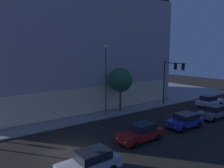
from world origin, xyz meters
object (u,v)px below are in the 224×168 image
sidewalk_tree (120,80)px  car_red (141,132)px  car_silver (90,163)px  car_blue (185,120)px  street_lamp_sidewalk (106,73)px  car_grey (213,112)px  traffic_light_far_corner (171,74)px  modern_building (64,47)px  car_white (209,101)px

sidewalk_tree → car_red: bearing=-116.1°
car_silver → car_blue: size_ratio=1.00×
street_lamp_sidewalk → car_silver: size_ratio=2.09×
car_silver → car_grey: bearing=6.7°
street_lamp_sidewalk → car_silver: street_lamp_sidewalk is taller
traffic_light_far_corner → car_red: bearing=-150.7°
traffic_light_far_corner → car_grey: size_ratio=1.55×
modern_building → car_silver: modern_building is taller
street_lamp_sidewalk → car_red: (-1.56, -8.30, -4.93)m
modern_building → street_lamp_sidewalk: (-0.33, -13.84, -3.54)m
traffic_light_far_corner → car_white: (5.20, -3.36, -4.21)m
car_red → car_blue: 6.49m
street_lamp_sidewalk → car_grey: street_lamp_sidewalk is taller
car_silver → car_blue: 13.41m
street_lamp_sidewalk → car_white: street_lamp_sidewalk is taller
traffic_light_far_corner → car_blue: 10.43m
street_lamp_sidewalk → car_blue: size_ratio=2.08×
modern_building → car_red: (-1.89, -22.13, -8.47)m
street_lamp_sidewalk → traffic_light_far_corner: bearing=-6.1°
car_red → car_silver: bearing=-161.2°
sidewalk_tree → traffic_light_far_corner: bearing=-12.3°
car_silver → car_blue: car_silver is taller
traffic_light_far_corner → sidewalk_tree: 8.52m
modern_building → sidewalk_tree: size_ratio=4.77×
modern_building → car_white: (16.00, -18.38, -8.44)m
modern_building → traffic_light_far_corner: bearing=-54.3°
car_red → car_blue: car_red is taller
car_silver → car_red: car_silver is taller
street_lamp_sidewalk → car_red: street_lamp_sidewalk is taller
street_lamp_sidewalk → car_red: bearing=-100.6°
car_red → car_white: size_ratio=0.97×
car_white → modern_building: bearing=131.0°
traffic_light_far_corner → car_silver: 21.99m
traffic_light_far_corner → street_lamp_sidewalk: bearing=173.9°
car_red → sidewalk_tree: bearing=63.9°
car_grey → car_blue: bearing=-179.4°
traffic_light_far_corner → car_silver: traffic_light_far_corner is taller
street_lamp_sidewalk → sidewalk_tree: bearing=12.7°
car_red → car_white: 18.28m
street_lamp_sidewalk → car_white: (16.33, -4.55, -4.90)m
traffic_light_far_corner → car_blue: bearing=-130.6°
car_blue → car_grey: bearing=0.6°
modern_building → sidewalk_tree: (2.49, -13.20, -4.74)m
modern_building → car_white: modern_building is taller
modern_building → street_lamp_sidewalk: modern_building is taller
traffic_light_far_corner → car_white: bearing=-32.9°
car_red → car_grey: 12.33m
sidewalk_tree → car_red: 10.62m
car_grey → traffic_light_far_corner: bearing=87.1°
car_blue → traffic_light_far_corner: bearing=49.4°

